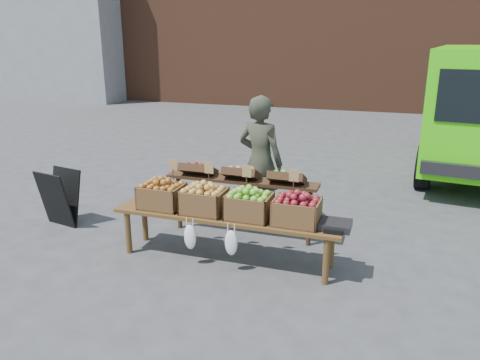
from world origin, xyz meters
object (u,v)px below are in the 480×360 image
(crate_russet_pears, at_px, (204,201))
(crate_green_apples, at_px, (297,212))
(back_table, at_px, (241,199))
(crate_golden_apples, at_px, (162,196))
(vendor, at_px, (260,162))
(crate_red_apples, at_px, (249,206))
(weighing_scale, at_px, (335,225))
(chalkboard_sign, at_px, (60,198))
(display_bench, at_px, (226,238))

(crate_russet_pears, xyz_separation_m, crate_green_apples, (1.10, 0.00, 0.00))
(back_table, bearing_deg, crate_golden_apples, -136.89)
(vendor, relative_size, crate_golden_apples, 3.64)
(crate_red_apples, xyz_separation_m, crate_green_apples, (0.55, 0.00, 0.00))
(vendor, height_order, weighing_scale, vendor)
(crate_green_apples, bearing_deg, chalkboard_sign, 175.18)
(back_table, xyz_separation_m, crate_russet_pears, (-0.22, -0.72, 0.19))
(crate_green_apples, bearing_deg, vendor, 122.51)
(chalkboard_sign, bearing_deg, crate_russet_pears, 3.80)
(crate_golden_apples, height_order, crate_red_apples, same)
(back_table, height_order, crate_red_apples, back_table)
(crate_golden_apples, height_order, weighing_scale, crate_golden_apples)
(crate_green_apples, bearing_deg, crate_golden_apples, 180.00)
(display_bench, xyz_separation_m, crate_russet_pears, (-0.28, 0.00, 0.42))
(vendor, height_order, display_bench, vendor)
(crate_golden_apples, relative_size, crate_red_apples, 1.00)
(weighing_scale, bearing_deg, crate_green_apples, 180.00)
(crate_red_apples, bearing_deg, vendor, 100.33)
(chalkboard_sign, distance_m, display_bench, 2.60)
(chalkboard_sign, xyz_separation_m, weighing_scale, (3.83, -0.29, 0.21))
(crate_red_apples, distance_m, crate_green_apples, 0.55)
(vendor, distance_m, crate_golden_apples, 1.51)
(back_table, relative_size, crate_russet_pears, 4.20)
(chalkboard_sign, relative_size, crate_golden_apples, 1.61)
(vendor, relative_size, crate_red_apples, 3.64)
(chalkboard_sign, relative_size, crate_green_apples, 1.61)
(crate_golden_apples, height_order, crate_green_apples, same)
(vendor, height_order, crate_red_apples, vendor)
(display_bench, relative_size, crate_red_apples, 5.40)
(back_table, xyz_separation_m, display_bench, (0.06, -0.72, -0.24))
(vendor, distance_m, back_table, 0.63)
(crate_golden_apples, bearing_deg, back_table, 43.11)
(display_bench, height_order, crate_golden_apples, crate_golden_apples)
(crate_russet_pears, relative_size, crate_red_apples, 1.00)
(display_bench, bearing_deg, crate_golden_apples, 180.00)
(vendor, relative_size, back_table, 0.87)
(crate_golden_apples, relative_size, weighing_scale, 1.47)
(crate_russet_pears, xyz_separation_m, crate_red_apples, (0.55, 0.00, 0.00))
(back_table, relative_size, display_bench, 0.78)
(vendor, xyz_separation_m, crate_red_apples, (0.22, -1.21, -0.20))
(display_bench, bearing_deg, crate_green_apples, 0.00)
(chalkboard_sign, height_order, crate_red_apples, crate_red_apples)
(display_bench, height_order, crate_red_apples, crate_red_apples)
(vendor, height_order, chalkboard_sign, vendor)
(weighing_scale, bearing_deg, crate_russet_pears, 180.00)
(back_table, relative_size, crate_red_apples, 4.20)
(back_table, bearing_deg, weighing_scale, -28.87)
(vendor, xyz_separation_m, crate_russet_pears, (-0.33, -1.21, -0.20))
(crate_golden_apples, bearing_deg, crate_red_apples, 0.00)
(display_bench, height_order, crate_green_apples, crate_green_apples)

